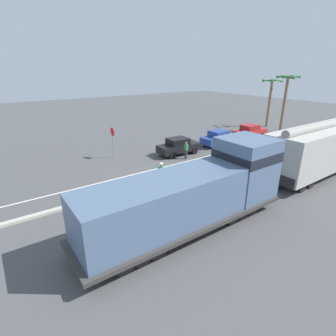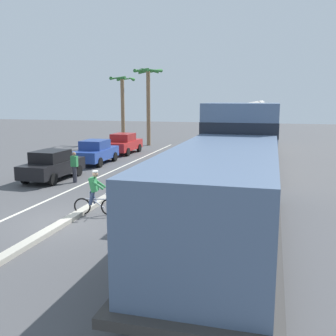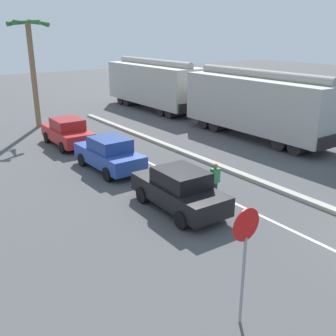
% 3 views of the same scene
% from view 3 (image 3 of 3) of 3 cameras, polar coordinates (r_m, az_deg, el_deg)
% --- Properties ---
extents(median_curb, '(0.36, 36.00, 0.16)m').
position_cam_3_polar(median_curb, '(17.49, 14.25, -2.37)').
color(median_curb, '#B2AD9E').
rests_on(median_curb, ground).
extents(lane_stripe, '(0.14, 36.00, 0.01)m').
position_cam_3_polar(lane_stripe, '(15.87, 8.54, -4.54)').
color(lane_stripe, silver).
rests_on(lane_stripe, ground).
extents(hopper_car_lead, '(2.90, 10.60, 4.18)m').
position_cam_3_polar(hopper_car_lead, '(24.95, 12.96, 8.94)').
color(hopper_car_lead, '#AFACA4').
rests_on(hopper_car_lead, ground).
extents(hopper_car_middle, '(2.90, 10.60, 4.18)m').
position_cam_3_polar(hopper_car_middle, '(33.68, -2.12, 11.99)').
color(hopper_car_middle, '#B6B3AB').
rests_on(hopper_car_middle, ground).
extents(parked_car_black, '(1.91, 4.24, 1.62)m').
position_cam_3_polar(parked_car_black, '(14.54, 1.63, -3.13)').
color(parked_car_black, black).
rests_on(parked_car_black, ground).
extents(parked_car_blue, '(1.90, 4.24, 1.62)m').
position_cam_3_polar(parked_car_blue, '(18.95, -8.54, 2.07)').
color(parked_car_blue, '#28479E').
rests_on(parked_car_blue, ground).
extents(parked_car_red, '(1.88, 4.22, 1.62)m').
position_cam_3_polar(parked_car_red, '(23.54, -14.39, 5.07)').
color(parked_car_red, red).
rests_on(parked_car_red, ground).
extents(stop_sign, '(0.76, 0.08, 2.88)m').
position_cam_3_polar(stop_sign, '(8.75, 11.10, -10.87)').
color(stop_sign, gray).
rests_on(stop_sign, ground).
extents(palm_tree_near, '(2.56, 2.70, 7.19)m').
position_cam_3_polar(palm_tree_near, '(28.52, -19.34, 16.24)').
color(palm_tree_near, '#846647').
rests_on(palm_tree_near, ground).
extents(pedestrian_by_cars, '(0.34, 0.22, 1.62)m').
position_cam_3_polar(pedestrian_by_cars, '(15.21, 6.81, -2.10)').
color(pedestrian_by_cars, '#33333D').
rests_on(pedestrian_by_cars, ground).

